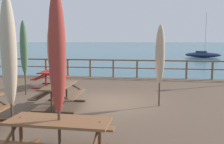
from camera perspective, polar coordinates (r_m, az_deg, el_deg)
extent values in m
plane|color=#2D5B6B|center=(9.59, -0.88, -11.52)|extent=(600.00, 600.00, 0.00)
cube|color=brown|center=(9.46, -0.88, -9.20)|extent=(16.13, 12.73, 0.81)
cube|color=brown|center=(15.29, 2.98, 2.66)|extent=(15.83, 0.09, 0.08)
cube|color=brown|center=(15.33, 2.97, 0.90)|extent=(15.83, 0.07, 0.06)
cube|color=brown|center=(17.94, -23.08, 1.08)|extent=(0.10, 0.10, 1.05)
cube|color=brown|center=(17.23, -19.00, 1.04)|extent=(0.10, 0.10, 1.05)
cube|color=brown|center=(16.61, -14.60, 0.98)|extent=(0.10, 0.10, 1.05)
cube|color=brown|center=(16.09, -9.89, 0.91)|extent=(0.10, 0.10, 1.05)
cube|color=brown|center=(15.70, -4.90, 0.84)|extent=(0.10, 0.10, 1.05)
cube|color=brown|center=(15.42, 0.30, 0.75)|extent=(0.10, 0.10, 1.05)
cube|color=brown|center=(15.28, 5.65, 0.65)|extent=(0.10, 0.10, 1.05)
cube|color=brown|center=(15.28, 11.05, 0.55)|extent=(0.10, 0.10, 1.05)
cube|color=brown|center=(15.40, 16.40, 0.44)|extent=(0.10, 0.10, 1.05)
cube|color=brown|center=(15.66, 21.62, 0.34)|extent=(0.10, 0.10, 1.05)
cube|color=brown|center=(17.94, -23.08, 1.08)|extent=(0.10, 0.10, 1.05)
cube|color=maroon|center=(12.69, -13.63, 0.10)|extent=(0.81, 1.66, 0.05)
cube|color=maroon|center=(12.54, -11.19, -1.29)|extent=(0.33, 1.64, 0.04)
cube|color=maroon|center=(12.93, -15.91, -1.18)|extent=(0.33, 1.64, 0.04)
cube|color=maroon|center=(12.21, -14.58, -3.58)|extent=(1.40, 0.12, 0.06)
cylinder|color=maroon|center=(12.15, -14.64, -2.00)|extent=(0.07, 0.07, 0.74)
cylinder|color=maroon|center=(12.02, -13.43, -1.00)|extent=(0.63, 0.07, 0.37)
cylinder|color=maroon|center=(12.22, -15.89, -0.95)|extent=(0.63, 0.07, 0.37)
cube|color=maroon|center=(13.38, -12.58, -2.57)|extent=(1.40, 0.12, 0.06)
cylinder|color=maroon|center=(13.33, -12.62, -1.13)|extent=(0.07, 0.07, 0.74)
cylinder|color=maroon|center=(13.21, -11.50, -0.22)|extent=(0.63, 0.07, 0.37)
cylinder|color=maroon|center=(13.40, -13.77, -0.18)|extent=(0.63, 0.07, 0.37)
cube|color=brown|center=(5.03, -11.87, -10.72)|extent=(1.98, 0.81, 0.05)
cube|color=brown|center=(5.62, -9.62, -11.94)|extent=(1.97, 0.33, 0.04)
cylinder|color=brown|center=(5.49, -19.77, -13.54)|extent=(0.07, 0.07, 0.74)
cylinder|color=brown|center=(5.19, -21.44, -12.25)|extent=(0.07, 0.63, 0.37)
cylinder|color=brown|center=(5.65, -18.43, -10.52)|extent=(0.07, 0.63, 0.37)
cylinder|color=brown|center=(4.93, -2.75, -15.53)|extent=(0.07, 0.07, 0.74)
cylinder|color=brown|center=(4.59, -3.56, -14.33)|extent=(0.07, 0.63, 0.37)
cylinder|color=brown|center=(5.10, -2.05, -12.06)|extent=(0.07, 0.63, 0.37)
cube|color=brown|center=(8.78, -11.71, -2.98)|extent=(0.82, 1.95, 0.05)
cube|color=brown|center=(8.67, -8.14, -5.04)|extent=(0.34, 1.93, 0.04)
cube|color=brown|center=(9.03, -15.05, -4.74)|extent=(0.34, 1.93, 0.04)
cube|color=#432F1F|center=(8.22, -13.33, -8.81)|extent=(1.40, 0.12, 0.06)
cylinder|color=#432F1F|center=(8.13, -13.40, -6.51)|extent=(0.07, 0.07, 0.74)
cylinder|color=#432F1F|center=(7.99, -11.56, -5.08)|extent=(0.63, 0.08, 0.37)
cylinder|color=#432F1F|center=(8.18, -15.30, -4.90)|extent=(0.63, 0.08, 0.37)
cube|color=#432F1F|center=(9.65, -10.12, -6.32)|extent=(1.40, 0.12, 0.06)
cylinder|color=#432F1F|center=(9.58, -10.17, -4.34)|extent=(0.07, 0.07, 0.74)
cylinder|color=#432F1F|center=(9.46, -8.57, -3.09)|extent=(0.63, 0.08, 0.37)
cylinder|color=#432F1F|center=(9.62, -11.80, -2.99)|extent=(0.63, 0.08, 0.37)
cylinder|color=#4C3828|center=(12.64, -13.61, 3.11)|extent=(0.06, 0.06, 2.81)
ellipsoid|color=tan|center=(12.61, -13.68, 5.36)|extent=(0.32, 0.32, 2.14)
cylinder|color=#71614F|center=(12.62, -13.65, 4.64)|extent=(0.21, 0.21, 0.05)
cone|color=#4C3828|center=(12.62, -13.81, 9.81)|extent=(0.10, 0.10, 0.14)
cylinder|color=#4C3828|center=(4.84, -12.05, -1.91)|extent=(0.06, 0.06, 3.04)
ellipsoid|color=#A33328|center=(4.78, -12.22, 4.46)|extent=(0.32, 0.32, 2.31)
cylinder|color=maroon|center=(4.79, -12.16, 2.39)|extent=(0.21, 0.21, 0.05)
cylinder|color=#4C3828|center=(8.71, -11.82, 2.26)|extent=(0.06, 0.06, 3.08)
ellipsoid|color=#A33328|center=(8.69, -11.92, 5.84)|extent=(0.32, 0.32, 2.34)
cylinder|color=maroon|center=(8.69, -11.89, 4.68)|extent=(0.21, 0.21, 0.05)
cone|color=#4C3828|center=(8.73, -12.11, 12.84)|extent=(0.10, 0.10, 0.14)
cylinder|color=#4C3828|center=(5.72, -21.94, -0.91)|extent=(0.06, 0.06, 3.04)
ellipsoid|color=tan|center=(5.67, -22.20, 4.47)|extent=(0.32, 0.32, 2.31)
cylinder|color=#71614F|center=(5.68, -22.11, 2.73)|extent=(0.21, 0.21, 0.05)
cylinder|color=#4C3828|center=(8.77, 10.69, 0.86)|extent=(0.06, 0.06, 2.64)
ellipsoid|color=tan|center=(8.73, 10.76, 3.90)|extent=(0.32, 0.32, 2.00)
cylinder|color=#71614F|center=(8.74, 10.74, 2.92)|extent=(0.21, 0.21, 0.05)
cone|color=#4C3828|center=(8.73, 10.91, 9.95)|extent=(0.10, 0.10, 0.14)
cylinder|color=#4C3828|center=(11.07, -19.08, 2.58)|extent=(0.06, 0.06, 2.90)
ellipsoid|color=#4C704C|center=(11.04, -19.19, 5.24)|extent=(0.32, 0.32, 2.20)
cylinder|color=#2D432D|center=(11.05, -19.15, 4.38)|extent=(0.21, 0.21, 0.05)
cone|color=#4C3828|center=(11.06, -19.41, 10.46)|extent=(0.10, 0.10, 0.14)
ellipsoid|color=navy|center=(47.24, 19.76, 3.65)|extent=(6.19, 2.57, 0.90)
cube|color=#202949|center=(47.21, 19.42, 4.27)|extent=(1.95, 1.35, 0.36)
cylinder|color=silver|center=(47.20, 20.33, 8.21)|extent=(0.10, 0.10, 7.00)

